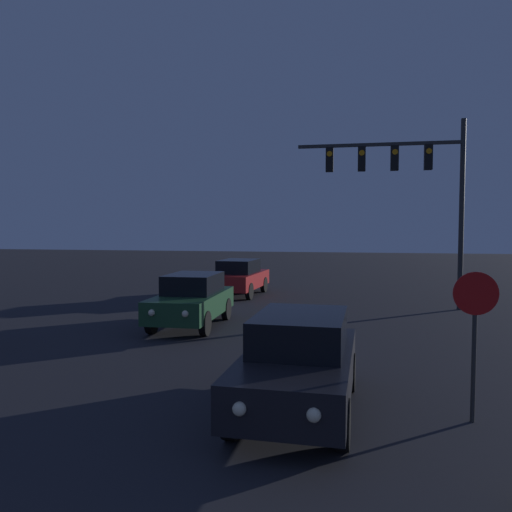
{
  "coord_description": "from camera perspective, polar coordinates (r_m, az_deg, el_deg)",
  "views": [
    {
      "loc": [
        2.65,
        0.38,
        2.99
      ],
      "look_at": [
        0.0,
        13.83,
        2.19
      ],
      "focal_mm": 35.0,
      "sensor_mm": 36.0,
      "label": 1
    }
  ],
  "objects": [
    {
      "name": "car_far",
      "position": [
        21.88,
        -1.87,
        -2.38
      ],
      "size": [
        1.94,
        4.16,
        1.57
      ],
      "rotation": [
        0.0,
        0.0,
        -0.07
      ],
      "color": "#B21E1E",
      "rests_on": "ground_plane"
    },
    {
      "name": "car_near",
      "position": [
        8.28,
        4.95,
        -11.91
      ],
      "size": [
        1.82,
        4.12,
        1.57
      ],
      "rotation": [
        0.0,
        0.0,
        3.11
      ],
      "color": "black",
      "rests_on": "ground_plane"
    },
    {
      "name": "traffic_signal_mast",
      "position": [
        19.19,
        17.07,
        8.59
      ],
      "size": [
        5.97,
        0.3,
        6.84
      ],
      "color": "#2D2D2D",
      "rests_on": "ground_plane"
    },
    {
      "name": "stop_sign",
      "position": [
        8.3,
        23.74,
        -6.59
      ],
      "size": [
        0.66,
        0.07,
        2.32
      ],
      "color": "#2D2D2D",
      "rests_on": "ground_plane"
    },
    {
      "name": "car_mid",
      "position": [
        15.23,
        -7.32,
        -4.91
      ],
      "size": [
        1.78,
        4.1,
        1.57
      ],
      "rotation": [
        0.0,
        0.0,
        3.16
      ],
      "color": "#1E4728",
      "rests_on": "ground_plane"
    }
  ]
}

